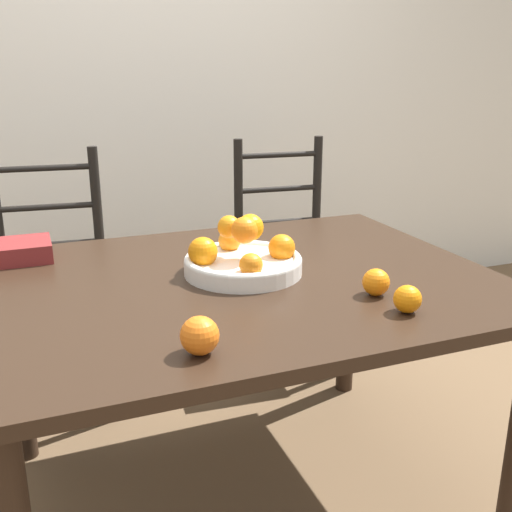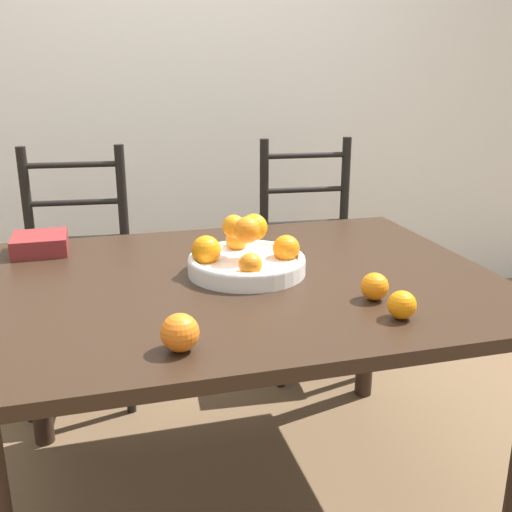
% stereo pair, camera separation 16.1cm
% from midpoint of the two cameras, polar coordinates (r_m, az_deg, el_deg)
% --- Properties ---
extents(ground_plane, '(12.00, 12.00, 0.00)m').
position_cam_midpoint_polar(ground_plane, '(2.07, 1.29, -21.74)').
color(ground_plane, brown).
extents(wall_back, '(8.00, 0.06, 2.60)m').
position_cam_midpoint_polar(wall_back, '(3.13, -7.17, 17.26)').
color(wall_back, silver).
rests_on(wall_back, ground_plane).
extents(dining_table, '(1.43, 1.10, 0.74)m').
position_cam_midpoint_polar(dining_table, '(1.73, 1.43, -4.92)').
color(dining_table, black).
rests_on(dining_table, ground_plane).
extents(fruit_bowl, '(0.34, 0.34, 0.17)m').
position_cam_midpoint_polar(fruit_bowl, '(1.72, 1.73, -0.17)').
color(fruit_bowl, white).
rests_on(fruit_bowl, dining_table).
extents(orange_loose_0, '(0.07, 0.07, 0.07)m').
position_cam_midpoint_polar(orange_loose_0, '(1.47, 16.81, -4.55)').
color(orange_loose_0, orange).
rests_on(orange_loose_0, dining_table).
extents(orange_loose_1, '(0.08, 0.08, 0.08)m').
position_cam_midpoint_polar(orange_loose_1, '(1.26, -3.61, -7.37)').
color(orange_loose_1, orange).
rests_on(orange_loose_1, dining_table).
extents(orange_loose_2, '(0.07, 0.07, 0.07)m').
position_cam_midpoint_polar(orange_loose_2, '(1.57, 14.14, -2.89)').
color(orange_loose_2, orange).
rests_on(orange_loose_2, dining_table).
extents(chair_left, '(0.46, 0.44, 1.01)m').
position_cam_midpoint_polar(chair_left, '(2.50, -14.83, -2.53)').
color(chair_left, black).
rests_on(chair_left, ground_plane).
extents(chair_right, '(0.45, 0.43, 1.01)m').
position_cam_midpoint_polar(chair_right, '(2.69, 7.03, -0.63)').
color(chair_right, black).
rests_on(chair_right, ground_plane).
extents(book_stack, '(0.17, 0.17, 0.06)m').
position_cam_midpoint_polar(book_stack, '(2.01, -17.76, 1.09)').
color(book_stack, maroon).
rests_on(book_stack, dining_table).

